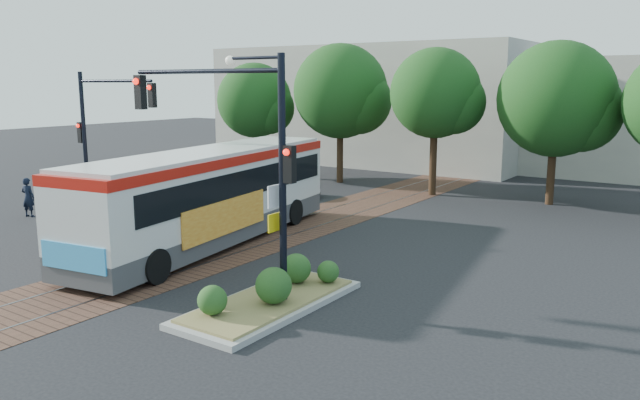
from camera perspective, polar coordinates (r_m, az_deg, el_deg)
The scene contains 10 objects.
ground at distance 19.77m, azimuth -13.71°, elevation -5.88°, with size 120.00×120.00×0.00m, color black.
trackbed at distance 22.52m, azimuth -6.13°, elevation -3.59°, with size 3.60×40.00×0.02m.
tree_row at distance 31.77m, azimuth 10.32°, elevation 9.27°, with size 26.40×5.60×7.67m.
warehouses at distance 43.89m, azimuth 14.87°, elevation 8.07°, with size 40.00×13.00×8.00m.
city_bus at distance 21.81m, azimuth -9.91°, elevation 0.73°, with size 4.45×12.46×3.27m.
traffic_island at distance 15.86m, azimuth -4.35°, elevation -8.49°, with size 2.20×5.20×1.13m.
signal_pole_main at distance 15.73m, azimuth -7.08°, elevation 5.60°, with size 5.49×0.46×6.00m.
signal_pole_left at distance 28.07m, azimuth -19.50°, elevation 6.66°, with size 4.99×0.34×6.00m.
officer at distance 28.74m, azimuth -25.13°, elevation 0.23°, with size 0.60×0.40×1.65m, color black.
parked_car at distance 30.84m, azimuth -4.36°, elevation 1.61°, with size 1.94×4.77×1.39m, color black.
Camera 1 is at (14.24, -12.55, 5.52)m, focal length 35.00 mm.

